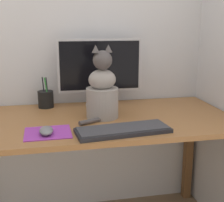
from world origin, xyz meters
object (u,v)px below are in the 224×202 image
Objects in this scene: keyboard at (123,130)px; cat at (102,91)px; monitor at (100,70)px; pen_cup at (46,99)px; computer_mouse_left at (46,131)px.

cat is at bearing 96.31° from keyboard.
pen_cup is at bearing 176.67° from monitor.
cat is at bearing 36.05° from computer_mouse_left.
computer_mouse_left reaches higher than keyboard.
monitor reaches higher than cat.
monitor is at bearing 55.11° from computer_mouse_left.
keyboard is 4.21× the size of computer_mouse_left.
keyboard is 0.60m from pen_cup.
pen_cup is at bearing 118.27° from keyboard.
computer_mouse_left is at bearing -89.53° from pen_cup.
cat is (-0.05, 0.24, 0.13)m from keyboard.
pen_cup is at bearing 133.56° from cat.
computer_mouse_left is at bearing -148.59° from cat.
keyboard is 1.17× the size of cat.
monitor reaches higher than computer_mouse_left.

